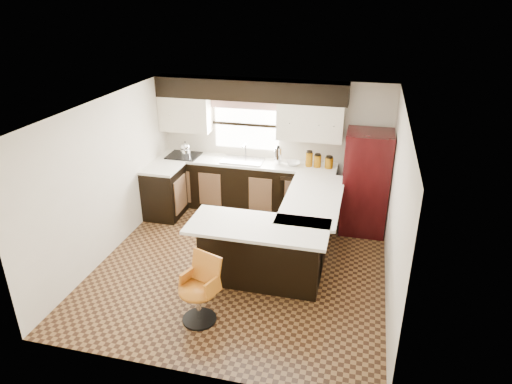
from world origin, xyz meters
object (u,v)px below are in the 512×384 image
(peninsula_long, at_px, (308,226))
(refrigerator, at_px, (366,183))
(bar_chair, at_px, (198,291))
(peninsula_return, at_px, (261,254))

(peninsula_long, height_order, refrigerator, refrigerator)
(peninsula_long, height_order, bar_chair, peninsula_long)
(peninsula_return, relative_size, bar_chair, 1.88)
(peninsula_long, height_order, peninsula_return, same)
(peninsula_long, xyz_separation_m, bar_chair, (-1.08, -1.98, -0.01))
(peninsula_long, distance_m, refrigerator, 1.32)
(peninsula_long, distance_m, bar_chair, 2.26)
(peninsula_return, distance_m, refrigerator, 2.38)
(peninsula_long, relative_size, refrigerator, 1.12)
(refrigerator, height_order, bar_chair, refrigerator)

